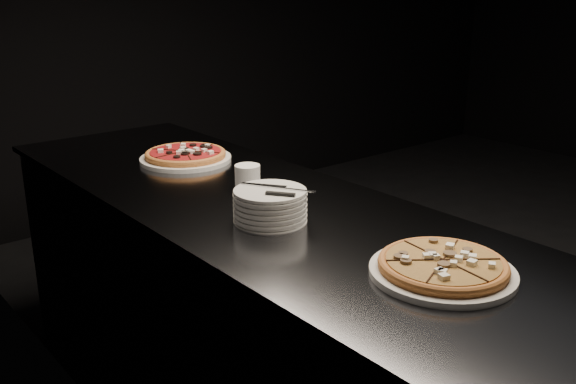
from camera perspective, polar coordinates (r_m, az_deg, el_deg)
floor at (r=3.93m, az=23.50°, el=-7.02°), size 5.00×5.00×0.00m
wall_left at (r=1.71m, az=-13.00°, el=11.83°), size 0.02×5.00×2.80m
wall_back at (r=5.18m, az=-0.40°, el=16.33°), size 5.00×0.02×2.80m
counter at (r=2.20m, az=-2.40°, el=-12.30°), size 0.74×2.44×0.92m
pizza_mushroom at (r=1.55m, az=13.59°, el=-6.50°), size 0.40×0.40×0.04m
pizza_tomato at (r=2.48m, az=-9.09°, el=3.22°), size 0.35×0.35×0.04m
plate_stack at (r=1.83m, az=-1.60°, el=-1.20°), size 0.21×0.21×0.09m
cutlery at (r=1.81m, az=-1.09°, el=0.21°), size 0.11×0.21×0.01m
ramekin at (r=2.15m, az=-3.62°, el=1.50°), size 0.08×0.08×0.07m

